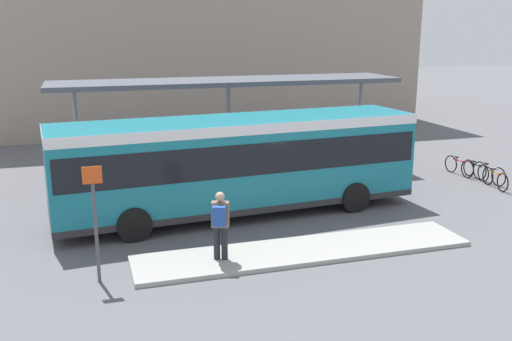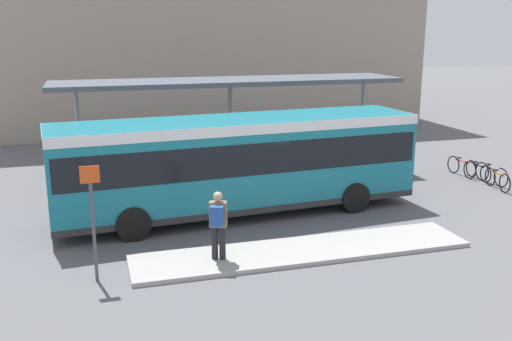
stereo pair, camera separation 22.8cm
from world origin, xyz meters
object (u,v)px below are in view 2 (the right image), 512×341
object	(u,v)px
bicycle_red	(461,167)
platform_sign	(93,218)
pedestrian_waiting	(218,221)
bicycle_white	(491,174)
bicycle_orange	(497,180)
city_bus	(239,159)
bicycle_black	(478,171)

from	to	relation	value
bicycle_red	platform_sign	xyz separation A→B (m)	(-14.36, -6.09, 1.19)
pedestrian_waiting	bicycle_red	size ratio (longest dim) A/B	1.05
bicycle_white	bicycle_orange	bearing A→B (deg)	-25.47
bicycle_white	pedestrian_waiting	bearing A→B (deg)	-72.38
pedestrian_waiting	bicycle_white	world-z (taller)	pedestrian_waiting
city_bus	pedestrian_waiting	distance (m)	4.12
bicycle_white	platform_sign	distance (m)	15.48
pedestrian_waiting	platform_sign	xyz separation A→B (m)	(-2.98, -0.17, 0.42)
pedestrian_waiting	bicycle_black	xyz separation A→B (m)	(11.66, 5.24, -0.79)
platform_sign	bicycle_black	bearing A→B (deg)	20.26
city_bus	bicycle_white	world-z (taller)	city_bus
pedestrian_waiting	platform_sign	bearing A→B (deg)	113.51
bicycle_orange	bicycle_black	size ratio (longest dim) A/B	1.03
pedestrian_waiting	bicycle_black	size ratio (longest dim) A/B	1.11
pedestrian_waiting	bicycle_red	world-z (taller)	pedestrian_waiting
bicycle_orange	bicycle_black	world-z (taller)	bicycle_orange
bicycle_black	bicycle_red	world-z (taller)	bicycle_red
city_bus	bicycle_red	distance (m)	10.18
bicycle_orange	platform_sign	distance (m)	15.02
city_bus	pedestrian_waiting	bearing A→B (deg)	-116.77
bicycle_white	bicycle_red	bearing A→B (deg)	-169.60
city_bus	bicycle_black	world-z (taller)	city_bus
bicycle_orange	bicycle_white	distance (m)	0.74
city_bus	bicycle_red	bearing A→B (deg)	7.68
pedestrian_waiting	bicycle_white	size ratio (longest dim) A/B	1.01
bicycle_orange	platform_sign	world-z (taller)	platform_sign
bicycle_white	bicycle_black	size ratio (longest dim) A/B	1.09
bicycle_orange	platform_sign	bearing A→B (deg)	-67.31
bicycle_orange	bicycle_black	distance (m)	1.39
bicycle_orange	bicycle_white	world-z (taller)	bicycle_white
bicycle_orange	city_bus	bearing A→B (deg)	-82.37
platform_sign	bicycle_white	bearing A→B (deg)	17.79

